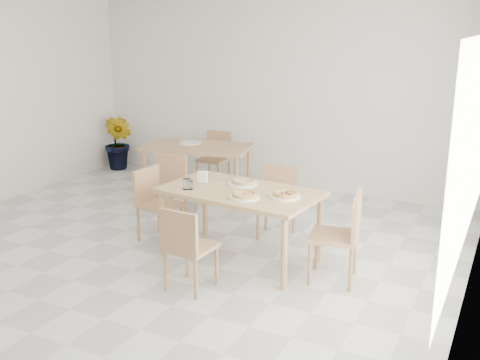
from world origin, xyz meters
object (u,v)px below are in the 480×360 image
at_px(chair_south, 186,244).
at_px(pizza_margherita, 245,195).
at_px(plate_empty, 190,143).
at_px(chair_west, 154,199).
at_px(pizza_mushroom, 243,181).
at_px(plate_margherita, 245,197).
at_px(chair_east, 343,231).
at_px(second_table, 197,152).
at_px(plate_pepperoni, 285,196).
at_px(chair_back_n, 216,155).
at_px(chair_north, 278,196).
at_px(plate_mushroom, 243,183).
at_px(napkin_holder, 203,178).
at_px(chair_back_s, 175,180).
at_px(pizza_pepperoni, 285,194).
at_px(tumbler_b, 190,185).
at_px(potted_plant, 119,142).
at_px(tumbler_a, 187,184).
at_px(main_table, 240,197).

relative_size(chair_south, pizza_margherita, 2.46).
bearing_deg(plate_empty, pizza_margherita, -46.92).
bearing_deg(chair_west, pizza_mushroom, -77.35).
bearing_deg(plate_margherita, chair_east, 10.78).
bearing_deg(pizza_margherita, chair_east, 10.78).
xyz_separation_m(chair_south, second_table, (-1.37, 2.48, 0.20)).
relative_size(plate_pepperoni, chair_back_n, 0.37).
bearing_deg(pizza_mushroom, chair_back_n, 125.54).
height_order(chair_north, pizza_margherita, pizza_margherita).
distance_m(chair_south, plate_mushroom, 1.11).
height_order(pizza_mushroom, napkin_holder, napkin_holder).
distance_m(chair_east, plate_margherita, 0.99).
relative_size(pizza_mushroom, chair_back_s, 0.31).
bearing_deg(pizza_pepperoni, second_table, 140.44).
bearing_deg(tumbler_b, pizza_mushroom, 45.69).
bearing_deg(plate_pepperoni, potted_plant, 148.58).
height_order(chair_west, chair_east, chair_east).
xyz_separation_m(pizza_pepperoni, chair_back_s, (-1.82, 0.84, -0.30)).
bearing_deg(pizza_mushroom, pizza_margherita, -61.63).
distance_m(pizza_pepperoni, chair_back_n, 3.15).
height_order(plate_mushroom, chair_back_s, chair_back_s).
height_order(pizza_mushroom, tumbler_a, tumbler_a).
bearing_deg(plate_pepperoni, pizza_pepperoni, 180.00).
distance_m(chair_north, tumbler_a, 1.25).
relative_size(pizza_margherita, pizza_pepperoni, 1.25).
xyz_separation_m(second_table, plate_empty, (-0.17, 0.10, 0.10)).
bearing_deg(napkin_holder, pizza_mushroom, 11.40).
distance_m(chair_back_s, chair_back_n, 1.52).
relative_size(plate_mushroom, potted_plant, 0.34).
height_order(chair_west, plate_margherita, chair_west).
height_order(chair_north, napkin_holder, napkin_holder).
bearing_deg(chair_south, chair_back_s, -50.47).
bearing_deg(napkin_holder, pizza_pepperoni, -14.35).
distance_m(pizza_pepperoni, tumbler_a, 1.01).
bearing_deg(chair_back_s, potted_plant, -45.88).
bearing_deg(chair_west, plate_mushroom, -77.35).
bearing_deg(tumbler_b, main_table, 23.85).
xyz_separation_m(main_table, pizza_margherita, (0.16, -0.21, 0.11)).
relative_size(chair_east, plate_pepperoni, 2.95).
bearing_deg(chair_north, napkin_holder, -131.56).
height_order(napkin_holder, potted_plant, potted_plant).
relative_size(plate_mushroom, pizza_mushroom, 1.23).
relative_size(chair_west, chair_back_s, 0.99).
xyz_separation_m(chair_east, tumbler_b, (-1.56, -0.17, 0.28)).
height_order(chair_west, potted_plant, potted_plant).
xyz_separation_m(chair_south, plate_margherita, (0.26, 0.66, 0.29)).
xyz_separation_m(chair_south, plate_empty, (-1.54, 2.58, 0.29)).
bearing_deg(second_table, chair_east, -44.46).
bearing_deg(chair_west, plate_margherita, -96.69).
xyz_separation_m(chair_south, tumbler_a, (-0.39, 0.65, 0.34)).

